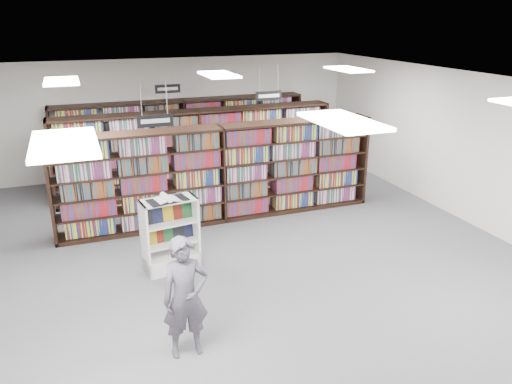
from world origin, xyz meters
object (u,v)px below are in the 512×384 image
object	(u,v)px
endcap_display	(170,245)
open_book	(167,199)
shopper	(185,298)
bookshelf_row_near	(221,174)

from	to	relation	value
endcap_display	open_book	bearing A→B (deg)	-109.38
open_book	shopper	size ratio (longest dim) A/B	0.43
endcap_display	shopper	bearing A→B (deg)	-104.13
bookshelf_row_near	shopper	distance (m)	4.70
bookshelf_row_near	endcap_display	size ratio (longest dim) A/B	5.24
bookshelf_row_near	endcap_display	bearing A→B (deg)	-128.88
open_book	shopper	xyz separation A→B (m)	(-0.24, -2.34, -0.52)
endcap_display	shopper	xyz separation A→B (m)	(-0.27, -2.44, 0.38)
open_book	shopper	bearing A→B (deg)	-107.53
endcap_display	open_book	world-z (taller)	open_book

